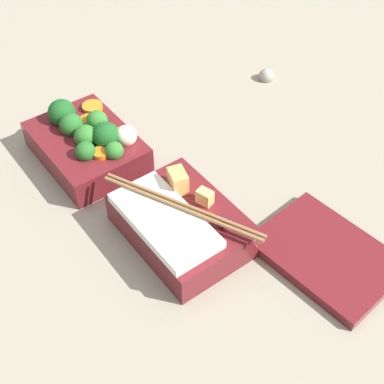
{
  "coord_description": "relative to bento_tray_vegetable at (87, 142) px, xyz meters",
  "views": [
    {
      "loc": [
        0.46,
        -0.25,
        0.55
      ],
      "look_at": [
        0.07,
        0.04,
        0.04
      ],
      "focal_mm": 50.0,
      "sensor_mm": 36.0,
      "label": 1
    }
  ],
  "objects": [
    {
      "name": "bento_lid",
      "position": [
        0.35,
        0.15,
        -0.02
      ],
      "size": [
        0.18,
        0.14,
        0.01
      ],
      "primitive_type": "cube",
      "rotation": [
        0.0,
        0.0,
        0.1
      ],
      "color": "maroon",
      "rests_on": "ground_plane"
    },
    {
      "name": "ground_plane",
      "position": [
        0.12,
        0.01,
        -0.03
      ],
      "size": [
        3.0,
        3.0,
        0.0
      ],
      "primitive_type": "plane",
      "color": "gray"
    },
    {
      "name": "bento_tray_rice",
      "position": [
        0.21,
        0.02,
        -0.0
      ],
      "size": [
        0.21,
        0.13,
        0.07
      ],
      "color": "maroon",
      "rests_on": "ground_plane"
    },
    {
      "name": "pebble_2",
      "position": [
        0.0,
        0.36,
        -0.02
      ],
      "size": [
        0.03,
        0.03,
        0.03
      ],
      "primitive_type": "sphere",
      "color": "gray",
      "rests_on": "ground_plane"
    },
    {
      "name": "bento_tray_vegetable",
      "position": [
        0.0,
        0.0,
        0.0
      ],
      "size": [
        0.17,
        0.13,
        0.08
      ],
      "color": "maroon",
      "rests_on": "ground_plane"
    }
  ]
}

